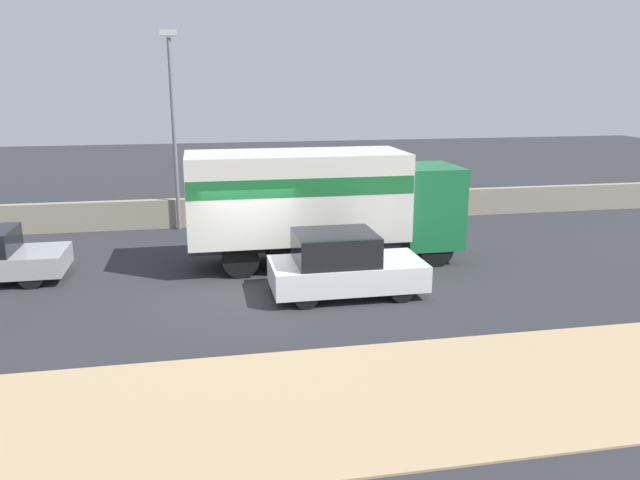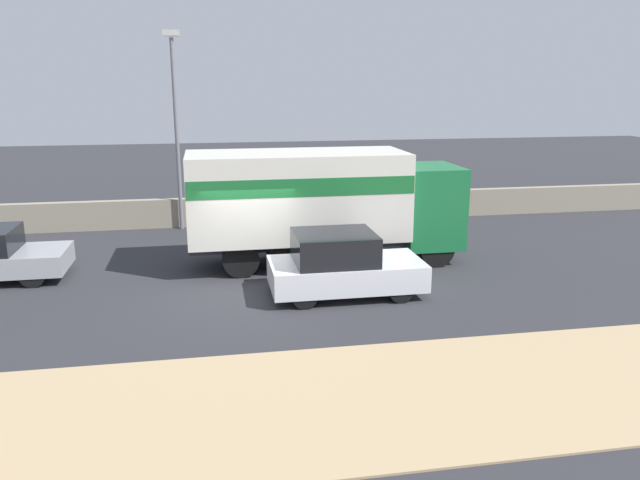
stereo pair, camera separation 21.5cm
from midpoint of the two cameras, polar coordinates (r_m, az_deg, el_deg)
name	(u,v)px [view 2 (the right image)]	position (r m, az deg, el deg)	size (l,w,h in m)	color
ground_plane	(252,290)	(16.33, -5.82, -4.59)	(80.00, 80.00, 0.00)	#2D2D33
dirt_shoulder_foreground	(280,406)	(10.77, -3.11, -14.95)	(60.00, 4.25, 0.04)	tan
stone_wall_backdrop	(237,211)	(23.69, -7.37, 2.68)	(60.00, 0.35, 1.06)	gray
street_lamp	(176,117)	(22.89, -12.78, 10.89)	(0.56, 0.28, 6.96)	slate
box_truck	(318,198)	(18.12, 0.18, 3.86)	(7.94, 2.53, 3.32)	#196B38
car_hatchback	(342,265)	(15.71, 2.43, -2.30)	(3.85, 1.89, 1.63)	silver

